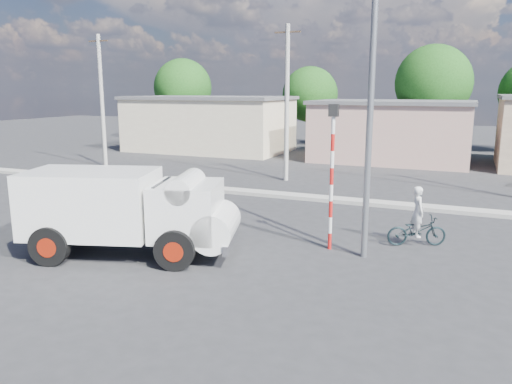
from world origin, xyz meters
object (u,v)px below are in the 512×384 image
at_px(bicycle, 417,231).
at_px(traffic_pole, 332,165).
at_px(truck, 131,210).
at_px(streetlight, 366,82).
at_px(cyclist, 417,221).

relative_size(bicycle, traffic_pole, 0.42).
bearing_deg(truck, traffic_pole, 11.61).
height_order(truck, bicycle, truck).
bearing_deg(truck, streetlight, 5.37).
xyz_separation_m(bicycle, streetlight, (-1.44, -1.69, 4.48)).
relative_size(truck, cyclist, 4.05).
bearing_deg(bicycle, truck, 95.38).
distance_m(truck, streetlight, 7.51).
bearing_deg(truck, bicycle, 12.01).
height_order(bicycle, streetlight, streetlight).
xyz_separation_m(truck, streetlight, (6.09, 2.55, 3.58)).
xyz_separation_m(truck, bicycle, (7.53, 4.24, -0.90)).
bearing_deg(bicycle, cyclist, -0.00).
bearing_deg(bicycle, traffic_pole, 96.24).
bearing_deg(cyclist, streetlight, 115.47).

